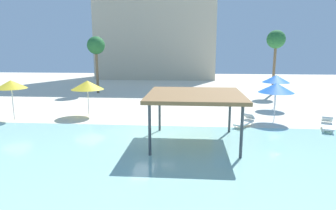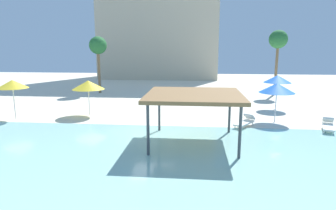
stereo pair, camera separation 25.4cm
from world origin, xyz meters
name	(u,v)px [view 1 (the left image)]	position (x,y,z in m)	size (l,w,h in m)	color
ground_plane	(153,133)	(0.00, 0.00, 0.00)	(80.00, 80.00, 0.00)	beige
lagoon_water	(136,169)	(0.00, -5.25, 0.02)	(44.00, 13.50, 0.04)	#99D1C6
shade_pavilion	(195,96)	(2.40, -1.61, 2.50)	(4.82, 4.82, 2.64)	#42474C
beach_umbrella_yellow_0	(11,84)	(-10.12, 2.52, 2.46)	(2.08, 2.08, 2.75)	silver
beach_umbrella_blue_2	(276,88)	(7.86, 3.43, 2.30)	(2.33, 2.33, 2.63)	silver
beach_umbrella_blue_3	(276,79)	(9.05, 7.87, 2.45)	(2.21, 2.21, 2.76)	silver
beach_umbrella_yellow_4	(87,85)	(-5.39, 4.26, 2.24)	(2.35, 2.35, 2.57)	silver
lounge_chair_0	(245,121)	(5.65, 1.95, 0.33)	(1.58, 1.90, 0.74)	white
lounge_chair_2	(327,125)	(10.49, 1.49, 0.33)	(1.22, 1.99, 0.74)	white
palm_tree_0	(276,41)	(10.90, 15.41, 5.61)	(1.90, 1.90, 6.74)	brown
palm_tree_1	(96,47)	(-8.09, 14.81, 5.04)	(1.90, 1.90, 6.14)	brown
hotel_block_0	(157,12)	(-3.59, 32.88, 10.59)	(18.72, 9.57, 21.19)	beige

